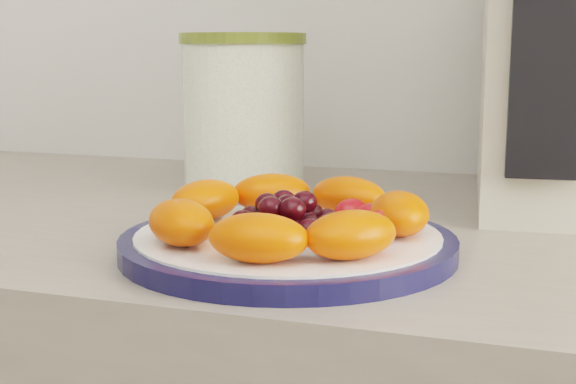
% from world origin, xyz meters
% --- Properties ---
extents(plate_rim, '(0.26, 0.26, 0.01)m').
position_xyz_m(plate_rim, '(-0.10, 1.05, 0.91)').
color(plate_rim, '#101138').
rests_on(plate_rim, counter).
extents(plate_face, '(0.24, 0.24, 0.02)m').
position_xyz_m(plate_face, '(-0.10, 1.05, 0.91)').
color(plate_face, white).
rests_on(plate_face, counter).
extents(canister, '(0.14, 0.14, 0.16)m').
position_xyz_m(canister, '(-0.25, 1.31, 0.98)').
color(canister, '#4B7313').
rests_on(canister, counter).
extents(canister_lid, '(0.15, 0.15, 0.01)m').
position_xyz_m(canister_lid, '(-0.25, 1.31, 1.07)').
color(canister_lid, '#606D24').
rests_on(canister_lid, canister).
extents(appliance_panel, '(0.06, 0.03, 0.26)m').
position_xyz_m(appliance_panel, '(0.08, 1.18, 1.08)').
color(appliance_panel, black).
rests_on(appliance_panel, appliance_body).
extents(fruit_plate, '(0.23, 0.23, 0.03)m').
position_xyz_m(fruit_plate, '(-0.10, 1.05, 0.93)').
color(fruit_plate, '#F83700').
rests_on(fruit_plate, plate_face).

